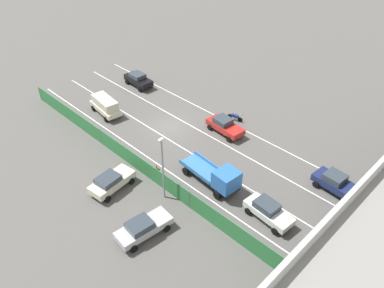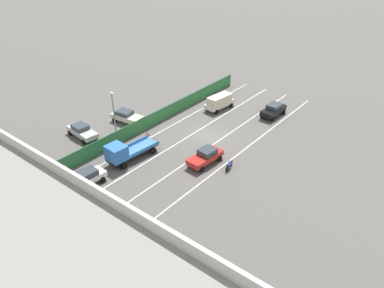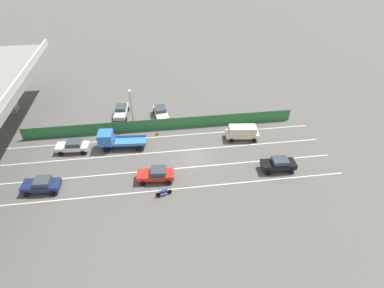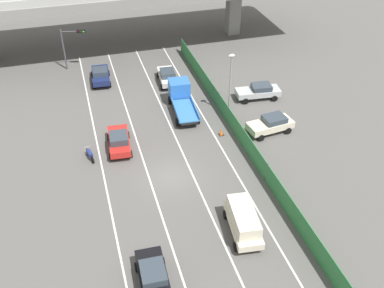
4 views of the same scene
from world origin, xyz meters
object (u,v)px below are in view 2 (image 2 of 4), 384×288
motorcycle (229,165)px  traffic_cone (147,133)px  car_sedan_white (86,178)px  car_sedan_navy (115,219)px  flatbed_truck_blue (124,152)px  traffic_light (91,238)px  street_lamp (114,112)px  car_sedan_red (206,156)px  car_sedan_black (273,110)px  parked_wagon_silver (82,131)px  parked_sedan_cream (126,116)px  car_van_cream (219,101)px

motorcycle → traffic_cone: size_ratio=2.89×
car_sedan_white → car_sedan_navy: car_sedan_navy is taller
flatbed_truck_blue → traffic_light: bearing=129.3°
flatbed_truck_blue → traffic_cone: flatbed_truck_blue is taller
car_sedan_white → street_lamp: size_ratio=0.68×
car_sedan_navy → motorcycle: 14.20m
car_sedan_red → flatbed_truck_blue: size_ratio=0.70×
traffic_light → car_sedan_black: bearing=-85.8°
car_sedan_red → parked_wagon_silver: car_sedan_red is taller
car_sedan_red → car_sedan_black: bearing=-90.7°
car_sedan_navy → parked_wagon_silver: bearing=-28.1°
parked_sedan_cream → street_lamp: bearing=122.7°
car_sedan_white → traffic_light: (-9.69, 6.58, 2.60)m
parked_sedan_cream → street_lamp: (-2.68, 4.18, 3.07)m
car_sedan_black → flatbed_truck_blue: flatbed_truck_blue is taller
car_sedan_black → car_van_cream: bearing=21.3°
parked_wagon_silver → traffic_cone: size_ratio=7.18×
car_van_cream → motorcycle: car_van_cream is taller
street_lamp → car_sedan_navy: bearing=138.0°
car_sedan_black → car_sedan_navy: (0.16, 28.50, -0.02)m
street_lamp → traffic_light: bearing=133.9°
car_sedan_white → flatbed_truck_blue: (0.13, -5.42, 0.39)m
car_sedan_red → flatbed_truck_blue: (7.21, 5.48, 0.38)m
parked_wagon_silver → traffic_light: (-18.14, 12.56, 2.62)m
car_sedan_black → street_lamp: street_lamp is taller
car_sedan_navy → parked_sedan_cream: (14.19, -14.53, -0.01)m
car_sedan_navy → parked_sedan_cream: 20.30m
car_sedan_navy → parked_wagon_silver: car_sedan_navy is taller
car_sedan_white → traffic_light: bearing=145.8°
car_sedan_red → traffic_cone: size_ratio=6.81×
traffic_light → flatbed_truck_blue: bearing=-50.7°
traffic_light → street_lamp: bearing=-46.1°
car_sedan_red → car_sedan_black: size_ratio=1.05×
car_sedan_black → motorcycle: 14.78m
car_sedan_white → parked_wagon_silver: size_ratio=0.92×
car_sedan_black → parked_wagon_silver: size_ratio=0.90×
car_sedan_black → traffic_cone: car_sedan_black is taller
car_sedan_navy → motorcycle: size_ratio=2.26×
traffic_cone → car_van_cream: bearing=-102.1°
parked_wagon_silver → traffic_cone: parked_wagon_silver is taller
car_sedan_red → traffic_light: traffic_light is taller
traffic_cone → flatbed_truck_blue: bearing=111.1°
parked_sedan_cream → traffic_cone: bearing=169.8°
traffic_cone → traffic_light: bearing=124.0°
car_van_cream → traffic_cone: bearing=77.9°
flatbed_truck_blue → traffic_light: size_ratio=1.31×
car_sedan_black → car_sedan_white: (7.28, 26.18, -0.04)m
car_sedan_white → flatbed_truck_blue: bearing=-88.6°
car_sedan_black → flatbed_truck_blue: bearing=70.4°
traffic_cone → car_sedan_red: bearing=177.2°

